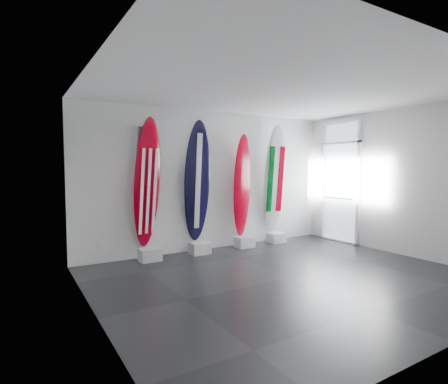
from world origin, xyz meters
TOP-DOWN VIEW (x-y plane):
  - floor at (0.00, 0.00)m, footprint 6.00×6.00m
  - ceiling at (0.00, 0.00)m, footprint 6.00×6.00m
  - wall_back at (0.00, 2.50)m, footprint 6.00×0.00m
  - wall_left at (-3.00, 0.00)m, footprint 0.00×5.00m
  - wall_right at (3.00, 0.00)m, footprint 0.00×5.00m
  - display_block_usa at (-1.58, 2.18)m, footprint 0.40×0.30m
  - surfboard_usa at (-1.58, 2.28)m, footprint 0.64×0.49m
  - display_block_navy at (-0.51, 2.18)m, footprint 0.40×0.30m
  - surfboard_navy at (-0.51, 2.28)m, footprint 0.59×0.38m
  - display_block_swiss at (0.62, 2.18)m, footprint 0.40×0.30m
  - surfboard_swiss at (0.62, 2.28)m, footprint 0.54×0.27m
  - display_block_italy at (1.54, 2.18)m, footprint 0.40×0.30m
  - surfboard_italy at (1.54, 2.28)m, footprint 0.62×0.43m
  - wall_outlet at (-2.45, 2.48)m, footprint 0.09×0.02m
  - glass_door at (2.97, 1.55)m, footprint 0.12×1.16m
  - balcony at (4.30, 1.55)m, footprint 2.80×2.20m

SIDE VIEW (x-z plane):
  - floor at x=0.00m, z-range 0.00..0.00m
  - display_block_usa at x=-1.58m, z-range 0.00..0.24m
  - display_block_navy at x=-0.51m, z-range 0.00..0.24m
  - display_block_swiss at x=0.62m, z-range 0.00..0.24m
  - display_block_italy at x=1.54m, z-range 0.00..0.24m
  - wall_outlet at x=-2.45m, z-range 0.28..0.41m
  - balcony at x=4.30m, z-range -0.10..1.10m
  - surfboard_swiss at x=0.62m, z-range 0.24..2.53m
  - glass_door at x=2.97m, z-range 0.00..2.85m
  - surfboard_usa at x=-1.58m, z-range 0.24..2.74m
  - surfboard_navy at x=-0.51m, z-range 0.24..2.75m
  - wall_back at x=0.00m, z-range -1.50..4.50m
  - wall_left at x=-3.00m, z-range -1.00..4.00m
  - wall_right at x=3.00m, z-range -1.00..4.00m
  - surfboard_italy at x=1.54m, z-range 0.24..2.78m
  - ceiling at x=0.00m, z-range 3.00..3.00m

